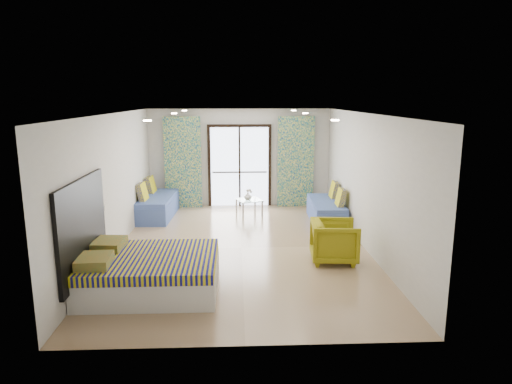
{
  "coord_description": "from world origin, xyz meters",
  "views": [
    {
      "loc": [
        -0.09,
        -8.86,
        3.01
      ],
      "look_at": [
        0.3,
        0.04,
        1.15
      ],
      "focal_mm": 32.0,
      "sensor_mm": 36.0,
      "label": 1
    }
  ],
  "objects_px": {
    "bed": "(150,272)",
    "armchair": "(334,239)",
    "daybed_left": "(157,205)",
    "daybed_right": "(327,210)",
    "coffee_table": "(249,201)"
  },
  "relations": [
    {
      "from": "daybed_left",
      "to": "daybed_right",
      "type": "distance_m",
      "value": 4.29
    },
    {
      "from": "bed",
      "to": "daybed_right",
      "type": "relative_size",
      "value": 1.09
    },
    {
      "from": "daybed_left",
      "to": "daybed_right",
      "type": "xyz_separation_m",
      "value": [
        4.23,
        -0.68,
        -0.01
      ]
    },
    {
      "from": "coffee_table",
      "to": "armchair",
      "type": "height_order",
      "value": "armchair"
    },
    {
      "from": "bed",
      "to": "armchair",
      "type": "xyz_separation_m",
      "value": [
        3.19,
        1.16,
        0.13
      ]
    },
    {
      "from": "bed",
      "to": "daybed_right",
      "type": "xyz_separation_m",
      "value": [
        3.6,
        3.89,
        -0.01
      ]
    },
    {
      "from": "bed",
      "to": "armchair",
      "type": "distance_m",
      "value": 3.4
    },
    {
      "from": "daybed_left",
      "to": "armchair",
      "type": "relative_size",
      "value": 2.34
    },
    {
      "from": "daybed_left",
      "to": "armchair",
      "type": "height_order",
      "value": "daybed_left"
    },
    {
      "from": "daybed_right",
      "to": "bed",
      "type": "bearing_deg",
      "value": -130.87
    },
    {
      "from": "daybed_left",
      "to": "bed",
      "type": "bearing_deg",
      "value": -79.6
    },
    {
      "from": "daybed_left",
      "to": "coffee_table",
      "type": "height_order",
      "value": "daybed_left"
    },
    {
      "from": "daybed_right",
      "to": "armchair",
      "type": "xyz_separation_m",
      "value": [
        -0.4,
        -2.73,
        0.14
      ]
    },
    {
      "from": "bed",
      "to": "daybed_left",
      "type": "xyz_separation_m",
      "value": [
        -0.64,
        4.57,
        0.0
      ]
    },
    {
      "from": "bed",
      "to": "armchair",
      "type": "bearing_deg",
      "value": 19.96
    }
  ]
}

